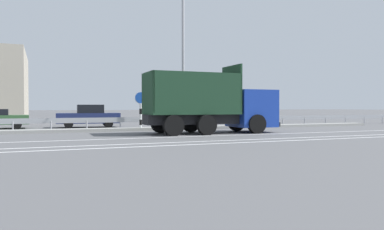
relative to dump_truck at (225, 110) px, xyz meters
name	(u,v)px	position (x,y,z in m)	size (l,w,h in m)	color
ground_plane	(190,132)	(-1.77, 0.96, -1.30)	(320.00, 320.00, 0.00)	#565659
lane_strip_0	(225,135)	(-0.92, -1.79, -1.29)	(56.65, 0.16, 0.01)	silver
lane_strip_1	(252,139)	(-0.92, -4.37, -1.29)	(56.65, 0.16, 0.01)	silver
lane_strip_2	(265,142)	(-0.92, -5.45, -1.29)	(56.65, 0.16, 0.01)	silver
median_island	(173,128)	(-1.77, 3.81, -1.21)	(31.16, 1.10, 0.18)	gray
median_guardrail	(166,120)	(-1.77, 5.19, -0.73)	(56.65, 0.09, 0.78)	#9EA0A5
dump_truck	(225,110)	(0.00, 0.00, 0.00)	(7.50, 2.68, 3.78)	#19389E
median_road_sign	(141,110)	(-3.89, 3.81, -0.04)	(0.74, 0.16, 2.39)	white
street_lamp_1	(184,35)	(-1.14, 3.46, 4.72)	(0.71, 2.74, 10.91)	#ADADB2
parked_car_3	(89,116)	(-6.45, 8.55, -0.51)	(4.40, 2.07, 1.61)	navy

